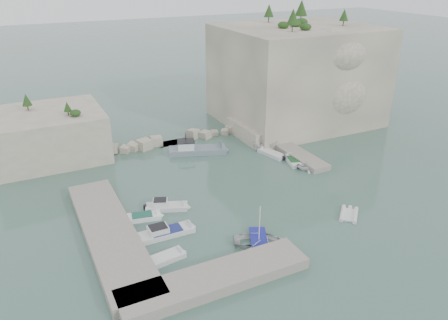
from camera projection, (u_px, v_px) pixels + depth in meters
name	position (u px, v px, depth m)	size (l,w,h in m)	color
ground	(245.00, 200.00, 54.28)	(400.00, 400.00, 0.00)	#476A5E
cliff_east	(296.00, 75.00, 78.91)	(26.00, 22.00, 17.00)	beige
cliff_terrace	(261.00, 129.00, 73.75)	(8.00, 10.00, 2.50)	beige
outcrop_west	(48.00, 135.00, 65.23)	(16.00, 14.00, 7.00)	beige
quay_west	(110.00, 234.00, 46.38)	(5.00, 24.00, 1.10)	#9E9689
quay_south	(215.00, 279.00, 39.79)	(18.00, 4.00, 1.10)	#9E9689
ledge_east	(290.00, 150.00, 67.75)	(3.00, 16.00, 0.80)	#9E9689
breakwater	(175.00, 138.00, 71.59)	(28.00, 3.00, 1.40)	beige
motorboat_d	(167.00, 235.00, 47.25)	(6.63, 1.97, 1.40)	silver
motorboat_c	(142.00, 219.00, 50.14)	(4.56, 1.66, 0.70)	white
motorboat_e	(167.00, 260.00, 43.24)	(4.01, 1.64, 0.70)	silver
motorboat_b	(167.00, 209.00, 52.22)	(5.43, 1.78, 1.40)	silver
rowboat	(259.00, 244.00, 45.71)	(3.75, 5.26, 1.09)	silver
inflatable_dinghy	(349.00, 216.00, 50.83)	(3.76, 1.83, 0.44)	silver
tender_east_a	(306.00, 170.00, 62.12)	(2.49, 2.88, 1.52)	white
tender_east_b	(293.00, 163.00, 64.46)	(4.69, 1.60, 0.70)	silver
tender_east_c	(272.00, 155.00, 66.91)	(5.11, 1.65, 0.70)	silver
tender_east_d	(265.00, 149.00, 69.13)	(1.60, 4.25, 1.64)	silver
work_boat	(197.00, 153.00, 67.79)	(9.58, 2.83, 2.20)	slate
rowboat_mast	(260.00, 222.00, 44.63)	(0.10, 0.10, 4.20)	white
vegetation	(270.00, 21.00, 74.11)	(53.48, 13.88, 13.40)	#1E4219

